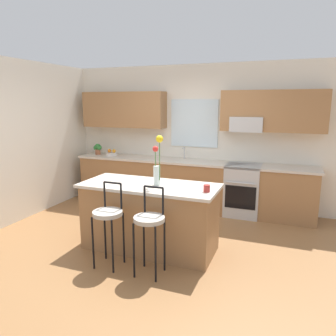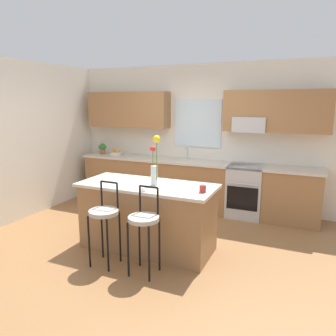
# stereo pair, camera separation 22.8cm
# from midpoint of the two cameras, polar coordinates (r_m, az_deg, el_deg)

# --- Properties ---
(ground_plane) EXTENTS (14.00, 14.00, 0.00)m
(ground_plane) POSITION_cam_midpoint_polar(r_m,az_deg,el_deg) (4.76, -1.50, -13.12)
(ground_plane) COLOR olive
(wall_left) EXTENTS (0.12, 4.60, 2.70)m
(wall_left) POSITION_cam_midpoint_polar(r_m,az_deg,el_deg) (6.13, -22.56, 4.73)
(wall_left) COLOR silver
(wall_left) RESTS_ON ground
(back_wall_assembly) EXTENTS (5.60, 0.50, 2.70)m
(back_wall_assembly) POSITION_cam_midpoint_polar(r_m,az_deg,el_deg) (6.19, 6.52, 7.08)
(back_wall_assembly) COLOR silver
(back_wall_assembly) RESTS_ON ground
(counter_run) EXTENTS (4.56, 0.64, 0.92)m
(counter_run) POSITION_cam_midpoint_polar(r_m,az_deg,el_deg) (6.10, 5.31, -2.93)
(counter_run) COLOR #996B42
(counter_run) RESTS_ON ground
(sink_faucet) EXTENTS (0.02, 0.13, 0.23)m
(sink_faucet) POSITION_cam_midpoint_polar(r_m,az_deg,el_deg) (6.16, 4.52, 2.89)
(sink_faucet) COLOR #B7BABC
(sink_faucet) RESTS_ON counter_run
(oven_range) EXTENTS (0.60, 0.64, 0.92)m
(oven_range) POSITION_cam_midpoint_polar(r_m,az_deg,el_deg) (5.85, 14.77, -3.96)
(oven_range) COLOR #B7BABC
(oven_range) RESTS_ON ground
(kitchen_island) EXTENTS (1.85, 0.80, 0.92)m
(kitchen_island) POSITION_cam_midpoint_polar(r_m,az_deg,el_deg) (4.42, -2.21, -8.63)
(kitchen_island) COLOR #996B42
(kitchen_island) RESTS_ON ground
(bar_stool_near) EXTENTS (0.36, 0.36, 1.04)m
(bar_stool_near) POSITION_cam_midpoint_polar(r_m,az_deg,el_deg) (3.99, -9.73, -8.43)
(bar_stool_near) COLOR black
(bar_stool_near) RESTS_ON ground
(bar_stool_middle) EXTENTS (0.36, 0.36, 1.04)m
(bar_stool_middle) POSITION_cam_midpoint_polar(r_m,az_deg,el_deg) (3.73, -2.55, -9.72)
(bar_stool_middle) COLOR black
(bar_stool_middle) RESTS_ON ground
(flower_vase) EXTENTS (0.15, 0.11, 0.66)m
(flower_vase) POSITION_cam_midpoint_polar(r_m,az_deg,el_deg) (4.15, -0.84, 0.84)
(flower_vase) COLOR silver
(flower_vase) RESTS_ON kitchen_island
(mug_ceramic) EXTENTS (0.08, 0.08, 0.09)m
(mug_ceramic) POSITION_cam_midpoint_polar(r_m,az_deg,el_deg) (3.91, 7.89, -3.72)
(mug_ceramic) COLOR #A52D28
(mug_ceramic) RESTS_ON kitchen_island
(fruit_bowl_oranges) EXTENTS (0.24, 0.24, 0.13)m
(fruit_bowl_oranges) POSITION_cam_midpoint_polar(r_m,az_deg,el_deg) (6.70, -8.31, 2.66)
(fruit_bowl_oranges) COLOR silver
(fruit_bowl_oranges) RESTS_ON counter_run
(potted_plant_small) EXTENTS (0.20, 0.14, 0.23)m
(potted_plant_small) POSITION_cam_midpoint_polar(r_m,az_deg,el_deg) (6.87, -10.71, 3.56)
(potted_plant_small) COLOR #9E5B3D
(potted_plant_small) RESTS_ON counter_run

